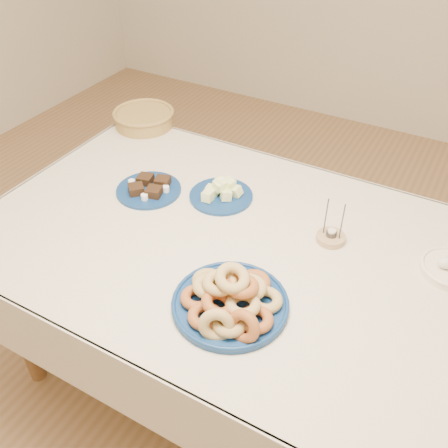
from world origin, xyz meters
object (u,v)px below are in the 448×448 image
at_px(dining_table, 231,263).
at_px(melon_plate, 221,192).
at_px(candle_holder, 331,237).
at_px(wicker_basket, 144,118).
at_px(donut_platter, 230,300).
at_px(brownie_plate, 149,188).

xyz_separation_m(dining_table, melon_plate, (-0.15, 0.19, 0.13)).
bearing_deg(candle_holder, dining_table, -151.64).
xyz_separation_m(wicker_basket, candle_holder, (1.01, -0.35, -0.02)).
bearing_deg(candle_holder, wicker_basket, 160.83).
bearing_deg(donut_platter, melon_plate, 122.33).
relative_size(donut_platter, candle_holder, 2.66).
bearing_deg(melon_plate, candle_holder, -4.95).
height_order(brownie_plate, wicker_basket, wicker_basket).
bearing_deg(candle_holder, brownie_plate, -174.75).
bearing_deg(brownie_plate, melon_plate, 21.82).
bearing_deg(brownie_plate, dining_table, -12.90).
bearing_deg(donut_platter, candle_holder, 70.99).
height_order(brownie_plate, candle_holder, candle_holder).
relative_size(brownie_plate, candle_holder, 2.01).
distance_m(dining_table, donut_platter, 0.33).
xyz_separation_m(dining_table, candle_holder, (0.29, 0.15, 0.12)).
height_order(donut_platter, candle_holder, candle_holder).
bearing_deg(melon_plate, donut_platter, -57.67).
relative_size(brownie_plate, wicker_basket, 0.92).
bearing_deg(brownie_plate, donut_platter, -33.42).
distance_m(wicker_basket, candle_holder, 1.07).
distance_m(dining_table, candle_holder, 0.35).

